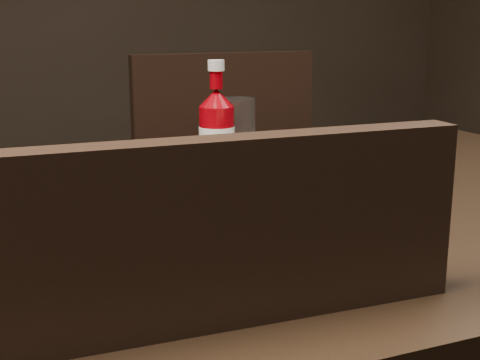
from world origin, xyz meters
name	(u,v)px	position (x,y,z in m)	size (l,w,h in m)	color
dining_table	(285,216)	(0.00, 0.00, 0.73)	(1.20, 0.80, 0.04)	black
chair_far	(197,233)	(0.17, 0.83, 0.43)	(0.45, 0.45, 0.04)	black
plate	(243,219)	(-0.09, -0.06, 0.76)	(0.31, 0.31, 0.01)	white
sandwich_half_a	(255,202)	(-0.07, -0.05, 0.77)	(0.08, 0.08, 0.02)	beige
sandwich_half_b	(328,195)	(0.03, -0.06, 0.77)	(0.08, 0.08, 0.02)	beige
fries_pile	(195,200)	(-0.15, -0.06, 0.78)	(0.12, 0.12, 0.05)	#BA761E
ketchup_bottle	(217,141)	(-0.04, 0.14, 0.81)	(0.05, 0.05, 0.10)	#870109
tumbler	(233,133)	(0.02, 0.22, 0.81)	(0.07, 0.07, 0.11)	white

